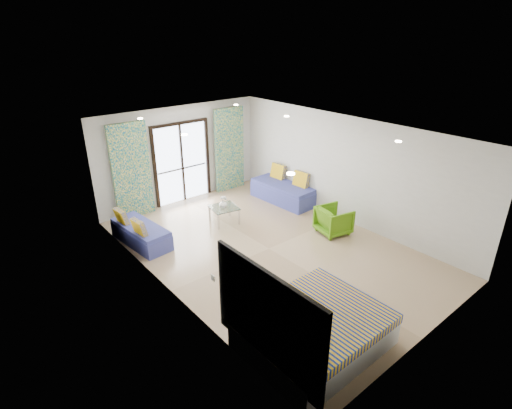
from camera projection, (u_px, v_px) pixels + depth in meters
floor at (269, 249)px, 9.09m from camera, size 5.00×7.50×0.01m
ceiling at (271, 132)px, 7.99m from camera, size 5.00×7.50×0.01m
wall_back at (181, 155)px, 11.17m from camera, size 5.00×0.01×2.70m
wall_front at (438, 268)px, 5.91m from camera, size 5.00×0.01×2.70m
wall_left at (165, 228)px, 7.07m from camera, size 0.01×7.50×2.70m
wall_right at (344, 169)px, 10.00m from camera, size 0.01×7.50×2.70m
balcony_door at (182, 158)px, 11.18m from camera, size 1.76×0.08×2.28m
balcony_rail at (182, 168)px, 11.32m from camera, size 1.52×0.03×0.04m
curtain_left at (132, 171)px, 10.17m from camera, size 1.00×0.10×2.50m
curtain_right at (229, 150)px, 11.99m from camera, size 1.00×0.10×2.50m
downlight_a at (291, 174)px, 5.78m from camera, size 0.12×0.12×0.02m
downlight_b at (398, 141)px, 7.42m from camera, size 0.12×0.12×0.02m
downlight_c at (184, 135)px, 7.88m from camera, size 0.12×0.12×0.02m
downlight_d at (287, 116)px, 9.52m from camera, size 0.12×0.12×0.02m
downlight_e at (140, 118)px, 9.29m from camera, size 0.12×0.12×0.02m
downlight_f at (236, 105)px, 10.93m from camera, size 0.12×0.12×0.02m
headboard at (266, 319)px, 5.32m from camera, size 0.06×2.10×1.50m
switch_plate at (213, 278)px, 6.20m from camera, size 0.02×0.10×0.10m
bed at (313, 330)px, 6.20m from camera, size 2.11×1.72×0.73m
daybed_left at (141, 233)px, 9.22m from camera, size 0.81×1.71×0.82m
daybed_right at (283, 191)px, 11.46m from camera, size 0.84×1.97×0.96m
coffee_table at (224, 209)px, 10.15m from camera, size 0.77×0.77×0.75m
vase at (223, 204)px, 10.06m from camera, size 0.23×0.23×0.20m
armchair at (334, 219)px, 9.65m from camera, size 0.81×0.84×0.74m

